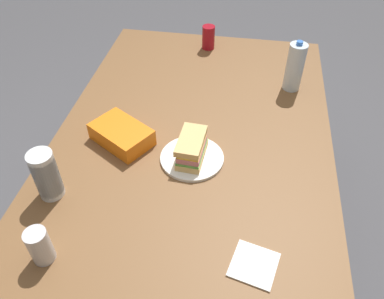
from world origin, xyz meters
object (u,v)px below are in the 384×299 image
Objects in this scene: sandwich at (192,148)px; soda_can_silver at (40,246)px; plastic_cup_stack at (46,175)px; paper_plate at (192,158)px; soda_can_red at (208,37)px; chip_bag at (121,135)px; water_bottle_tall at (295,67)px; dining_table at (190,162)px.

soda_can_silver is (-0.49, 0.36, 0.01)m from sandwich.
sandwich is at bearing -60.98° from plastic_cup_stack.
paper_plate is 0.85m from soda_can_red.
soda_can_silver reaches higher than paper_plate.
chip_bag is 1.24× the size of plastic_cup_stack.
sandwich is 0.66m from water_bottle_tall.
sandwich is 0.80× the size of water_bottle_tall.
soda_can_silver is at bearing 166.88° from soda_can_red.
water_bottle_tall reaches higher than soda_can_silver.
chip_bag is at bearing 90.86° from dining_table.
soda_can_red is 0.52× the size of water_bottle_tall.
paper_plate is at bearing -61.45° from plastic_cup_stack.
paper_plate is at bearing -161.58° from dining_table.
soda_can_silver is (-0.48, 0.36, 0.06)m from paper_plate.
paper_plate is 1.28× the size of sandwich.
sandwich is 1.54× the size of soda_can_silver.
sandwich is 0.51m from plastic_cup_stack.
plastic_cup_stack is at bearing 118.55° from paper_plate.
soda_can_red is 1.00× the size of soda_can_silver.
dining_table is 0.65m from soda_can_silver.
paper_plate is 1.04× the size of chip_bag.
sandwich is 0.61m from soda_can_silver.
water_bottle_tall is 1.14m from plastic_cup_stack.
water_bottle_tall reaches higher than dining_table.
plastic_cup_stack is (-0.78, 0.82, -0.02)m from water_bottle_tall.
soda_can_red is 0.83m from chip_bag.
dining_table is 0.10m from paper_plate.
paper_plate is 0.05m from sandwich.
paper_plate is 1.01× the size of water_bottle_tall.
water_bottle_tall is at bearing -111.71° from chip_bag.
water_bottle_tall is 1.93× the size of soda_can_silver.
sandwich is (0.00, 0.00, 0.05)m from paper_plate.
paper_plate is 0.67m from water_bottle_tall.
dining_table is at bearing 18.06° from sandwich.
chip_bag reaches higher than paper_plate.
sandwich is 0.29m from chip_bag.
water_bottle_tall is (0.49, -0.39, 0.19)m from dining_table.
plastic_cup_stack reaches higher than soda_can_silver.
paper_plate is (-0.05, -0.02, 0.08)m from dining_table.
dining_table is 0.29m from chip_bag.
soda_can_silver reaches higher than dining_table.
plastic_cup_stack is 0.26m from soda_can_silver.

